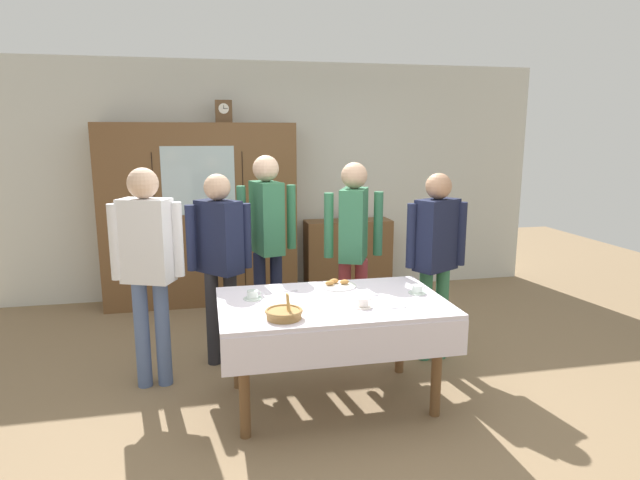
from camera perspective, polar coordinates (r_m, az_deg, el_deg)
ground_plane at (r=4.24m, az=0.59°, el=-15.38°), size 12.00×12.00×0.00m
back_wall at (r=6.42m, az=-4.61°, el=6.35°), size 6.40×0.10×2.70m
dining_table at (r=3.77m, az=1.39°, el=-8.11°), size 1.57×0.98×0.76m
wall_cabinet at (r=6.11m, az=-12.59°, el=2.60°), size 2.10×0.46×2.01m
mantel_clock at (r=6.06m, az=-10.20°, el=13.29°), size 0.18×0.11×0.24m
bookshelf_low at (r=6.49m, az=2.96°, el=-1.73°), size 1.03×0.35×0.88m
book_stack at (r=6.39m, az=3.01°, el=2.60°), size 0.17×0.22×0.12m
tea_cup_front_edge at (r=3.81m, az=-7.14°, el=-5.86°), size 0.13×0.13×0.06m
tea_cup_far_left at (r=3.63m, az=4.61°, el=-6.71°), size 0.13×0.13×0.06m
tea_cup_far_right at (r=3.98m, az=10.31°, el=-5.23°), size 0.13×0.13×0.06m
bread_basket at (r=3.41m, az=-3.84°, el=-7.76°), size 0.24×0.24×0.16m
pastry_plate at (r=4.09m, az=1.84°, el=-4.78°), size 0.28×0.28×0.05m
spoon_near_right at (r=3.64m, az=8.61°, el=-7.11°), size 0.12×0.02×0.01m
spoon_center at (r=3.89m, az=5.69°, el=-5.83°), size 0.12×0.02×0.01m
spoon_front_edge at (r=3.98m, az=-2.91°, el=-5.41°), size 0.12×0.02×0.01m
person_near_right_end at (r=4.43m, az=-10.61°, el=-1.18°), size 0.52×0.40×1.59m
person_by_cabinet at (r=4.14m, az=-17.83°, el=-1.67°), size 0.52×0.32×1.66m
person_behind_table_right at (r=4.64m, az=3.58°, el=0.22°), size 0.52×0.41×1.66m
person_behind_table_left at (r=4.79m, az=-5.64°, el=0.99°), size 0.52×0.40×1.71m
person_beside_shelf at (r=4.54m, az=12.20°, el=-0.93°), size 0.52×0.35×1.59m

